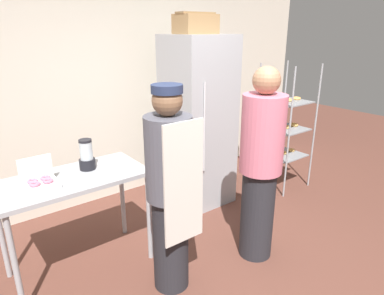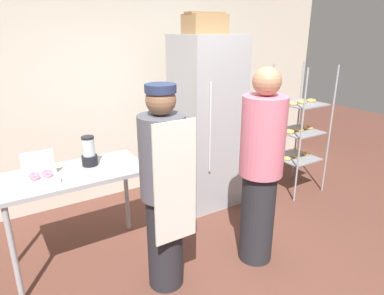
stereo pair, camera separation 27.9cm
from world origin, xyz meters
TOP-DOWN VIEW (x-y plane):
  - ground_plane at (0.00, 0.00)m, footprint 14.00×14.00m
  - back_wall at (0.00, 2.39)m, footprint 6.40×0.12m
  - refrigerator at (0.67, 1.55)m, footprint 0.70×0.68m
  - baking_rack at (1.86, 1.20)m, footprint 0.56×0.54m
  - prep_counter at (-0.96, 1.18)m, footprint 1.19×0.61m
  - donut_box at (-1.22, 1.12)m, footprint 0.25×0.19m
  - blender_pitcher at (-0.79, 1.26)m, footprint 0.14×0.14m
  - cardboard_storage_box at (0.63, 1.55)m, footprint 0.43×0.30m
  - person_baker at (-0.45, 0.50)m, footprint 0.36×0.37m
  - person_customer at (0.42, 0.36)m, footprint 0.37×0.37m

SIDE VIEW (x-z plane):
  - ground_plane at x=0.00m, z-range 0.00..0.00m
  - prep_counter at x=-0.96m, z-range 0.34..1.22m
  - baking_rack at x=1.86m, z-range -0.01..1.63m
  - person_baker at x=-0.45m, z-range 0.03..1.71m
  - person_customer at x=0.42m, z-range 0.02..1.78m
  - donut_box at x=-1.22m, z-range 0.82..1.05m
  - refrigerator at x=0.67m, z-range 0.00..1.99m
  - blender_pitcher at x=-0.79m, z-range 0.87..1.14m
  - back_wall at x=0.00m, z-range 0.00..2.87m
  - cardboard_storage_box at x=0.63m, z-range 1.98..2.20m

